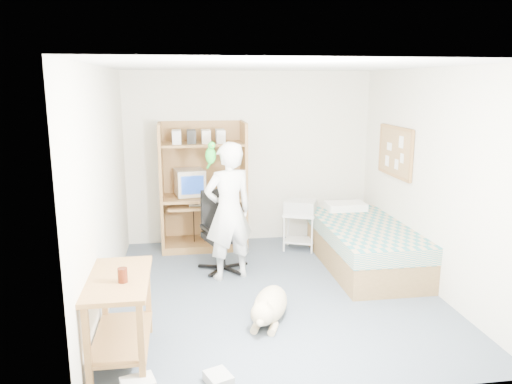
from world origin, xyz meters
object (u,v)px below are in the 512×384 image
(bed, at_px, (364,245))
(person, at_px, (229,211))
(side_desk, at_px, (120,306))
(office_chair, at_px, (221,242))
(computer_hutch, at_px, (203,191))
(dog, at_px, (269,306))
(printer_cart, at_px, (300,225))

(bed, xyz_separation_m, person, (-1.76, -0.11, 0.55))
(side_desk, relative_size, office_chair, 1.00)
(side_desk, distance_m, person, 2.05)
(computer_hutch, relative_size, dog, 1.90)
(bed, height_order, office_chair, office_chair)
(side_desk, height_order, person, person)
(printer_cart, bearing_deg, person, -117.46)
(person, relative_size, dog, 1.76)
(office_chair, height_order, printer_cart, office_chair)
(side_desk, relative_size, person, 0.60)
(computer_hutch, xyz_separation_m, office_chair, (0.17, -0.93, -0.46))
(bed, distance_m, office_chair, 1.84)
(computer_hutch, bearing_deg, dog, -77.92)
(dog, relative_size, printer_cart, 1.71)
(person, bearing_deg, dog, 84.78)
(person, xyz_separation_m, printer_cart, (1.10, 0.90, -0.48))
(office_chair, xyz_separation_m, person, (0.07, -0.30, 0.48))
(printer_cart, bearing_deg, side_desk, -106.82)
(computer_hutch, height_order, person, computer_hutch)
(computer_hutch, relative_size, office_chair, 1.80)
(computer_hutch, distance_m, bed, 2.35)
(computer_hutch, bearing_deg, side_desk, -106.14)
(printer_cart, bearing_deg, computer_hutch, -171.00)
(person, bearing_deg, computer_hutch, -97.45)
(bed, relative_size, person, 1.21)
(printer_cart, bearing_deg, office_chair, -129.67)
(bed, bearing_deg, dog, -138.41)
(computer_hutch, relative_size, person, 1.08)
(bed, relative_size, dog, 2.13)
(bed, bearing_deg, office_chair, 174.14)
(computer_hutch, relative_size, bed, 0.89)
(bed, distance_m, person, 1.85)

